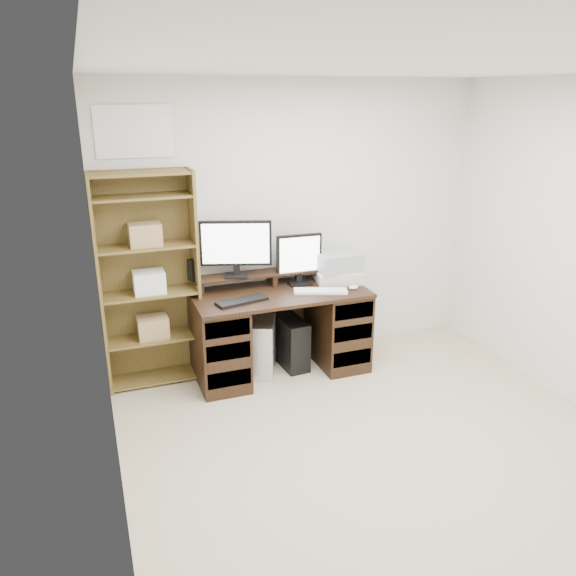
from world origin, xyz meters
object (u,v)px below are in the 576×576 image
printer (338,276)px  tower_black (290,342)px  bookshelf (149,279)px  monitor_small (299,257)px  tower_silver (262,344)px  monitor_wide (236,245)px  desk (280,330)px

printer → tower_black: bearing=-167.4°
bookshelf → tower_black: bearing=-6.9°
monitor_small → printer: size_ratio=1.13×
printer → tower_silver: bearing=-166.9°
bookshelf → tower_silver: bearing=-9.7°
monitor_wide → bookshelf: (-0.74, 0.02, -0.22)m
monitor_wide → bookshelf: size_ratio=0.33×
desk → bookshelf: bearing=168.7°
desk → monitor_wide: bearing=149.9°
tower_black → bookshelf: 1.39m
tower_silver → bookshelf: size_ratio=0.28×
desk → monitor_wide: (-0.33, 0.19, 0.75)m
desk → tower_silver: desk is taller
printer → tower_black: printer is taller
tower_silver → printer: bearing=24.1°
desk → tower_black: size_ratio=3.21×
monitor_small → printer: 0.41m
monitor_small → tower_silver: monitor_small is taller
printer → tower_black: (-0.46, -0.01, -0.57)m
tower_silver → tower_black: 0.28m
desk → monitor_small: (0.23, 0.14, 0.61)m
tower_silver → desk: bearing=1.6°
monitor_wide → bookshelf: 0.77m
bookshelf → printer: bearing=-4.7°
monitor_wide → tower_black: monitor_wide is taller
monitor_small → desk: bearing=-147.2°
desk → tower_silver: bearing=159.1°
monitor_wide → monitor_small: size_ratio=1.32×
monitor_wide → desk: bearing=-12.5°
monitor_wide → monitor_small: 0.58m
monitor_wide → tower_silver: monitor_wide is taller
desk → bookshelf: bookshelf is taller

